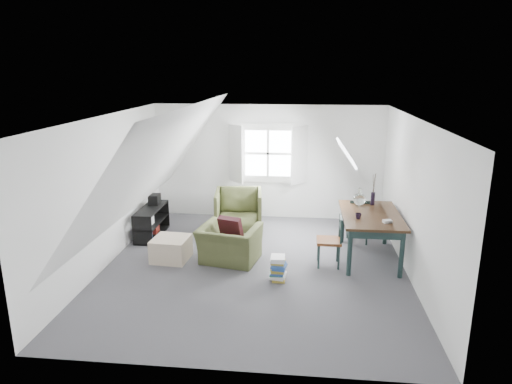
# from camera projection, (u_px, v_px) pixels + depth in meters

# --- Properties ---
(floor) EXTENTS (5.50, 5.50, 0.00)m
(floor) POSITION_uv_depth(u_px,v_px,m) (255.00, 267.00, 7.68)
(floor) COLOR #4C4B50
(floor) RESTS_ON ground
(ceiling) EXTENTS (5.50, 5.50, 0.00)m
(ceiling) POSITION_uv_depth(u_px,v_px,m) (254.00, 118.00, 7.03)
(ceiling) COLOR white
(ceiling) RESTS_ON wall_back
(wall_back) EXTENTS (5.00, 0.00, 5.00)m
(wall_back) POSITION_uv_depth(u_px,v_px,m) (268.00, 162.00, 10.00)
(wall_back) COLOR white
(wall_back) RESTS_ON ground
(wall_front) EXTENTS (5.00, 0.00, 5.00)m
(wall_front) POSITION_uv_depth(u_px,v_px,m) (226.00, 267.00, 4.72)
(wall_front) COLOR white
(wall_front) RESTS_ON ground
(wall_left) EXTENTS (0.00, 5.50, 5.50)m
(wall_left) POSITION_uv_depth(u_px,v_px,m) (106.00, 191.00, 7.61)
(wall_left) COLOR white
(wall_left) RESTS_ON ground
(wall_right) EXTENTS (0.00, 5.50, 5.50)m
(wall_right) POSITION_uv_depth(u_px,v_px,m) (414.00, 200.00, 7.10)
(wall_right) COLOR white
(wall_right) RESTS_ON ground
(slope_left) EXTENTS (3.19, 5.50, 4.48)m
(slope_left) POSITION_uv_depth(u_px,v_px,m) (159.00, 162.00, 7.38)
(slope_left) COLOR white
(slope_left) RESTS_ON wall_left
(slope_right) EXTENTS (3.19, 5.50, 4.48)m
(slope_right) POSITION_uv_depth(u_px,v_px,m) (354.00, 166.00, 7.06)
(slope_right) COLOR white
(slope_right) RESTS_ON wall_right
(dormer_window) EXTENTS (1.71, 0.35, 1.30)m
(dormer_window) POSITION_uv_depth(u_px,v_px,m) (268.00, 154.00, 9.87)
(dormer_window) COLOR white
(dormer_window) RESTS_ON wall_back
(skylight) EXTENTS (0.35, 0.75, 0.47)m
(skylight) POSITION_uv_depth(u_px,v_px,m) (346.00, 153.00, 8.32)
(skylight) COLOR white
(skylight) RESTS_ON slope_right
(armchair_near) EXTENTS (1.13, 1.03, 0.64)m
(armchair_near) POSITION_uv_depth(u_px,v_px,m) (230.00, 261.00, 7.92)
(armchair_near) COLOR #444B26
(armchair_near) RESTS_ON floor
(armchair_far) EXTENTS (1.03, 1.05, 0.87)m
(armchair_far) POSITION_uv_depth(u_px,v_px,m) (239.00, 231.00, 9.40)
(armchair_far) COLOR #444B26
(armchair_far) RESTS_ON floor
(throw_pillow) EXTENTS (0.46, 0.35, 0.42)m
(throw_pillow) POSITION_uv_depth(u_px,v_px,m) (231.00, 228.00, 7.92)
(throw_pillow) COLOR #330E14
(throw_pillow) RESTS_ON armchair_near
(ottoman) EXTENTS (0.64, 0.64, 0.40)m
(ottoman) POSITION_uv_depth(u_px,v_px,m) (171.00, 249.00, 7.94)
(ottoman) COLOR #C6B196
(ottoman) RESTS_ON floor
(dining_table) EXTENTS (0.99, 1.64, 0.82)m
(dining_table) POSITION_uv_depth(u_px,v_px,m) (370.00, 220.00, 7.86)
(dining_table) COLOR #342012
(dining_table) RESTS_ON floor
(demijohn) EXTENTS (0.23, 0.23, 0.32)m
(demijohn) POSITION_uv_depth(u_px,v_px,m) (360.00, 199.00, 8.24)
(demijohn) COLOR silver
(demijohn) RESTS_ON dining_table
(vase_twigs) EXTENTS (0.07, 0.08, 0.58)m
(vase_twigs) POSITION_uv_depth(u_px,v_px,m) (373.00, 198.00, 8.32)
(vase_twigs) COLOR black
(vase_twigs) RESTS_ON dining_table
(cup) EXTENTS (0.11, 0.11, 0.09)m
(cup) POSITION_uv_depth(u_px,v_px,m) (358.00, 219.00, 7.57)
(cup) COLOR black
(cup) RESTS_ON dining_table
(paper_box) EXTENTS (0.16, 0.13, 0.04)m
(paper_box) POSITION_uv_depth(u_px,v_px,m) (387.00, 221.00, 7.37)
(paper_box) COLOR white
(paper_box) RESTS_ON dining_table
(dining_chair_far) EXTENTS (0.41, 0.41, 0.87)m
(dining_chair_far) POSITION_uv_depth(u_px,v_px,m) (358.00, 220.00, 8.67)
(dining_chair_far) COLOR brown
(dining_chair_far) RESTS_ON floor
(dining_chair_near) EXTENTS (0.41, 0.41, 0.87)m
(dining_chair_near) POSITION_uv_depth(u_px,v_px,m) (331.00, 240.00, 7.65)
(dining_chair_near) COLOR brown
(dining_chair_near) RESTS_ON floor
(media_shelf) EXTENTS (0.38, 1.14, 0.58)m
(media_shelf) POSITION_uv_depth(u_px,v_px,m) (151.00, 224.00, 9.04)
(media_shelf) COLOR black
(media_shelf) RESTS_ON floor
(electronics_box) EXTENTS (0.21, 0.28, 0.22)m
(electronics_box) POSITION_uv_depth(u_px,v_px,m) (155.00, 200.00, 9.21)
(electronics_box) COLOR black
(electronics_box) RESTS_ON media_shelf
(magazine_stack) EXTENTS (0.29, 0.34, 0.38)m
(magazine_stack) POSITION_uv_depth(u_px,v_px,m) (278.00, 268.00, 7.18)
(magazine_stack) COLOR #B29933
(magazine_stack) RESTS_ON floor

